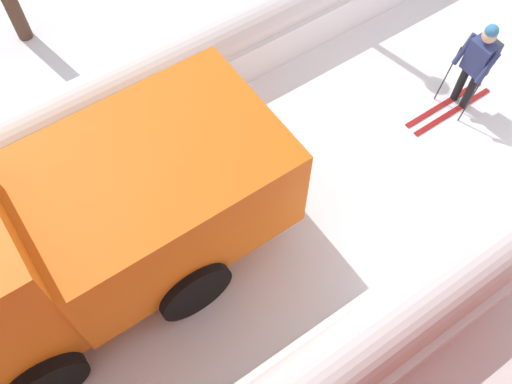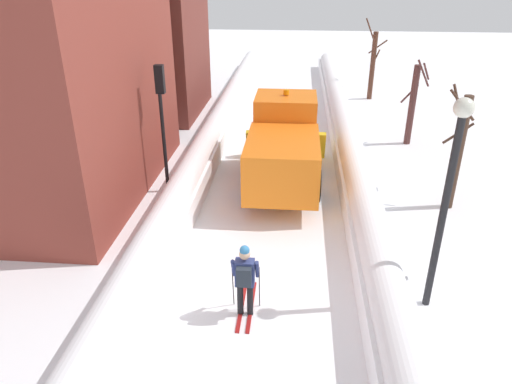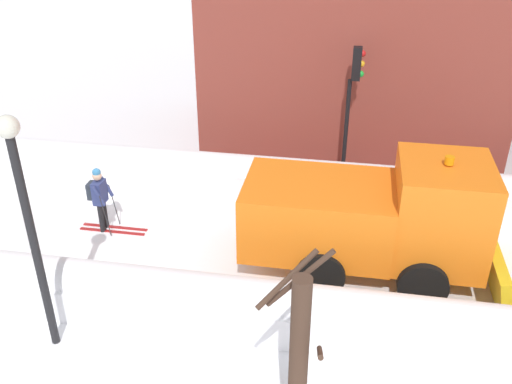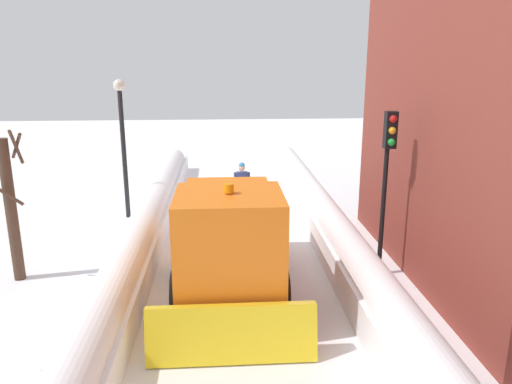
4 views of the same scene
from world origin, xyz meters
TOP-DOWN VIEW (x-y plane):
  - snowbank_left at (-2.81, 10.00)m, footprint 1.10×36.00m
  - snowbank_right at (2.81, 10.00)m, footprint 1.10×36.00m
  - plow_truck at (0.31, 6.28)m, footprint 3.20×5.98m
  - skier at (-0.28, -0.72)m, footprint 0.62×1.80m
  - traffic_light_pole at (-3.66, 5.54)m, footprint 0.28×0.42m
  - street_lamp at (3.88, 0.01)m, footprint 0.40×0.40m
  - bare_tree_near at (5.73, 5.08)m, footprint 0.99×1.03m

SIDE VIEW (x-z plane):
  - snowbank_right at x=2.81m, z-range -0.04..1.17m
  - snowbank_left at x=-2.81m, z-range -0.04..1.23m
  - skier at x=-0.28m, z-range 0.10..1.91m
  - plow_truck at x=0.31m, z-range -0.08..3.04m
  - bare_tree_near at x=5.73m, z-range -0.04..3.90m
  - traffic_light_pole at x=-3.66m, z-range 0.87..5.19m
  - street_lamp at x=3.88m, z-range 0.68..5.56m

